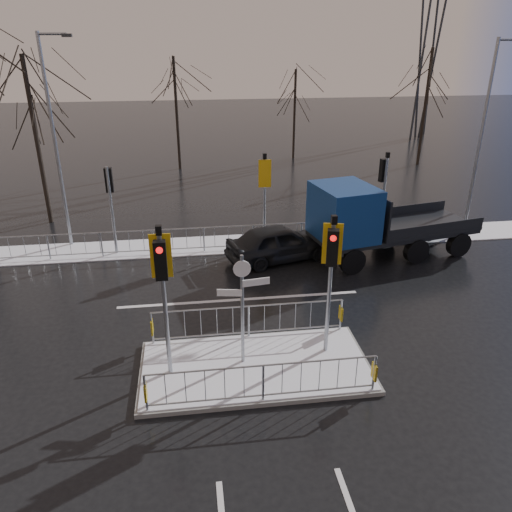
{
  "coord_description": "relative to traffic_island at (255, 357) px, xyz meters",
  "views": [
    {
      "loc": [
        -1.45,
        -10.7,
        8.07
      ],
      "look_at": [
        0.47,
        3.27,
        1.8
      ],
      "focal_mm": 35.0,
      "sensor_mm": 36.0,
      "label": 1
    }
  ],
  "objects": [
    {
      "name": "flatbed_truck",
      "position": [
        5.11,
        6.46,
        1.22
      ],
      "size": [
        6.89,
        3.66,
        3.03
      ],
      "color": "black",
      "rests_on": "ground"
    },
    {
      "name": "tree_far_b",
      "position": [
        6.01,
        23.99,
        3.79
      ],
      "size": [
        3.25,
        3.25,
        6.14
      ],
      "color": "black",
      "rests_on": "ground"
    },
    {
      "name": "tree_far_a",
      "position": [
        -1.99,
        21.99,
        4.43
      ],
      "size": [
        3.75,
        3.75,
        7.08
      ],
      "color": "black",
      "rests_on": "ground"
    },
    {
      "name": "tree_far_c",
      "position": [
        14.01,
        20.99,
        4.76
      ],
      "size": [
        4.0,
        4.0,
        7.55
      ],
      "color": "black",
      "rests_on": "ground"
    },
    {
      "name": "tree_near_b",
      "position": [
        -7.99,
        12.49,
        4.76
      ],
      "size": [
        4.0,
        4.0,
        7.55
      ],
      "color": "black",
      "rests_on": "ground"
    },
    {
      "name": "car_far_lane",
      "position": [
        1.89,
        6.82,
        0.32
      ],
      "size": [
        4.46,
        2.69,
        1.42
      ],
      "primitive_type": "imported",
      "rotation": [
        0.0,
        0.0,
        1.83
      ],
      "color": "black",
      "rests_on": "ground"
    },
    {
      "name": "street_lamp_right",
      "position": [
        10.58,
        8.49,
        4.0
      ],
      "size": [
        1.25,
        0.18,
        8.0
      ],
      "color": "gray",
      "rests_on": "ground"
    },
    {
      "name": "far_kerb_fixtures",
      "position": [
        0.31,
        8.08,
        0.63
      ],
      "size": [
        18.0,
        0.65,
        3.83
      ],
      "color": "gray",
      "rests_on": "ground"
    },
    {
      "name": "ground",
      "position": [
        0.01,
        -0.01,
        -0.39
      ],
      "size": [
        120.0,
        120.0,
        0.0
      ],
      "primitive_type": "plane",
      "color": "black",
      "rests_on": "ground"
    },
    {
      "name": "lane_markings",
      "position": [
        0.01,
        -0.34,
        -0.39
      ],
      "size": [
        8.0,
        11.38,
        0.01
      ],
      "color": "silver",
      "rests_on": "ground"
    },
    {
      "name": "traffic_island",
      "position": [
        0.0,
        0.0,
        0.0
      ],
      "size": [
        6.0,
        3.04,
        4.15
      ],
      "color": "#62635E",
      "rests_on": "ground"
    },
    {
      "name": "snow_verge",
      "position": [
        0.01,
        8.59,
        -0.37
      ],
      "size": [
        30.0,
        2.0,
        0.04
      ],
      "primitive_type": "cube",
      "color": "white",
      "rests_on": "ground"
    },
    {
      "name": "street_lamp_left",
      "position": [
        -6.42,
        9.49,
        4.1
      ],
      "size": [
        1.25,
        0.18,
        8.2
      ],
      "color": "gray",
      "rests_on": "ground"
    }
  ]
}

